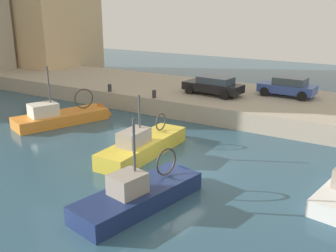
% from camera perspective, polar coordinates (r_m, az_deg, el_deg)
% --- Properties ---
extents(water_surface, '(80.00, 80.00, 0.00)m').
position_cam_1_polar(water_surface, '(18.18, 0.79, -6.26)').
color(water_surface, '#2D5166').
rests_on(water_surface, ground).
extents(quay_wall, '(9.00, 56.00, 1.20)m').
position_cam_1_polar(quay_wall, '(27.98, 13.07, 3.07)').
color(quay_wall, '#ADA08C').
rests_on(quay_wall, ground).
extents(fishing_boat_orange, '(6.99, 4.10, 4.66)m').
position_cam_1_polar(fishing_boat_orange, '(26.05, -14.84, 0.80)').
color(fishing_boat_orange, orange).
rests_on(fishing_boat_orange, ground).
extents(fishing_boat_yellow, '(6.79, 1.91, 4.00)m').
position_cam_1_polar(fishing_boat_yellow, '(20.00, -3.18, -3.69)').
color(fishing_boat_yellow, gold).
rests_on(fishing_boat_yellow, ground).
extents(fishing_boat_navy, '(6.44, 2.84, 4.32)m').
position_cam_1_polar(fishing_boat_navy, '(15.19, -3.30, -10.89)').
color(fishing_boat_navy, navy).
rests_on(fishing_boat_navy, ground).
extents(parked_car_blue, '(2.08, 3.91, 1.37)m').
position_cam_1_polar(parked_car_blue, '(28.39, 17.42, 5.63)').
color(parked_car_blue, '#334C9E').
rests_on(parked_car_blue, quay_wall).
extents(parked_car_black, '(2.22, 4.42, 1.32)m').
position_cam_1_polar(parked_car_black, '(27.80, 6.78, 6.04)').
color(parked_car_black, black).
rests_on(parked_car_black, quay_wall).
extents(mooring_bollard_mid, '(0.28, 0.28, 0.55)m').
position_cam_1_polar(mooring_bollard_mid, '(26.72, -2.08, 4.78)').
color(mooring_bollard_mid, '#2D2D33').
rests_on(mooring_bollard_mid, quay_wall).
extents(mooring_bollard_north, '(0.28, 0.28, 0.55)m').
position_cam_1_polar(mooring_bollard_north, '(29.10, -8.67, 5.63)').
color(mooring_bollard_north, '#2D2D33').
rests_on(mooring_bollard_north, quay_wall).
extents(waterfront_building_west_mid, '(8.79, 9.09, 14.43)m').
position_cam_1_polar(waterfront_building_west_mid, '(45.49, -17.86, 16.48)').
color(waterfront_building_west_mid, '#D1B284').
rests_on(waterfront_building_west_mid, ground).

